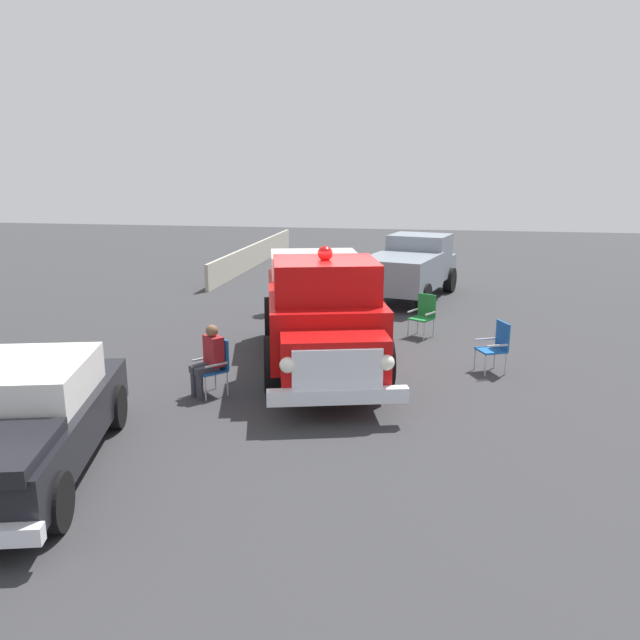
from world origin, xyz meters
TOP-DOWN VIEW (x-y plane):
  - ground_plane at (0.00, 0.00)m, footprint 60.00×60.00m
  - vintage_fire_truck at (-0.43, -0.25)m, footprint 6.31×3.67m
  - classic_hot_rod at (4.95, -3.31)m, footprint 4.69×2.90m
  - parked_pickup at (-7.67, 1.33)m, footprint 5.10×2.99m
  - lawn_chair_near_truck at (1.55, -1.83)m, footprint 0.69×0.69m
  - lawn_chair_by_car at (-0.60, 3.27)m, footprint 0.65×0.65m
  - lawn_chair_spare at (-3.13, 1.80)m, footprint 0.67×0.67m
  - spectator_seated at (1.64, -1.92)m, footprint 0.64×0.63m
  - spectator_standing at (-5.00, -2.19)m, footprint 0.45×0.58m
  - background_fence at (-13.47, -5.28)m, footprint 11.98×0.12m

SIDE VIEW (x-z plane):
  - ground_plane at x=0.00m, z-range 0.00..0.00m
  - background_fence at x=-13.47m, z-range 0.00..0.90m
  - lawn_chair_near_truck at x=1.55m, z-range 0.08..1.10m
  - lawn_chair_by_car at x=-0.60m, z-range 0.08..1.10m
  - lawn_chair_spare at x=-3.13m, z-range 0.08..1.10m
  - spectator_seated at x=1.64m, z-range 0.05..1.34m
  - classic_hot_rod at x=4.95m, z-range 0.02..1.48m
  - spectator_standing at x=-5.00m, z-range 0.13..1.80m
  - parked_pickup at x=-7.67m, z-range 0.04..1.94m
  - vintage_fire_truck at x=-0.43m, z-range -0.10..2.49m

